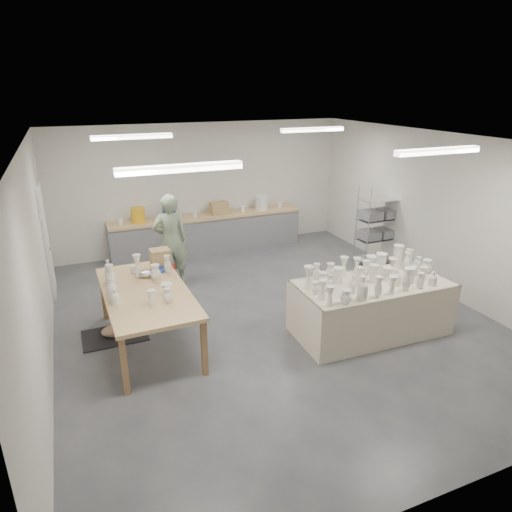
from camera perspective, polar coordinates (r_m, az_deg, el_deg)
name	(u,v)px	position (r m, az deg, el deg)	size (l,w,h in m)	color
room	(264,201)	(7.30, 1.03, 6.85)	(8.00, 8.02, 3.00)	#424449
back_counter	(208,232)	(11.02, -6.07, 3.02)	(4.60, 0.60, 1.24)	tan
wire_shelf	(378,225)	(10.35, 15.02, 3.76)	(0.88, 0.48, 1.80)	silver
drying_table	(371,305)	(7.59, 14.15, -5.99)	(2.50, 1.23, 1.24)	olive
work_table	(145,288)	(7.16, -13.67, -3.88)	(1.25, 2.43, 1.28)	tan
rug	(115,336)	(7.78, -17.25, -9.48)	(1.00, 0.70, 0.02)	black
cat	(115,330)	(7.73, -17.17, -8.88)	(0.41, 0.30, 0.17)	white
potter	(171,241)	(9.10, -10.64, 1.91)	(0.68, 0.45, 1.86)	gray
red_stool	(170,268)	(9.58, -10.73, -1.43)	(0.33, 0.33, 0.29)	red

